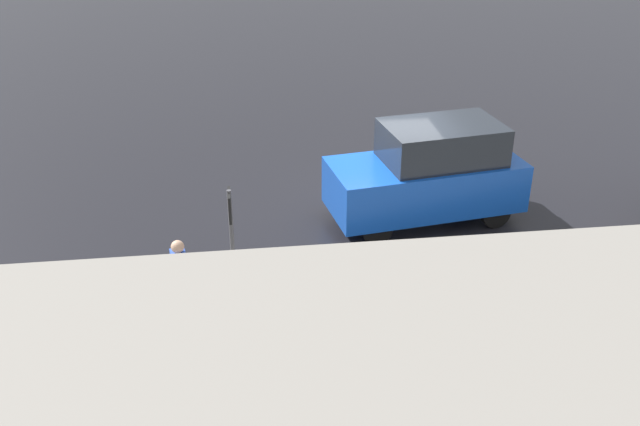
# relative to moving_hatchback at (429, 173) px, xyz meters

# --- Properties ---
(ground_plane) EXTENTS (60.00, 60.00, 0.00)m
(ground_plane) POSITION_rel_moving_hatchback_xyz_m (0.89, -0.36, -1.03)
(ground_plane) COLOR black
(kerb_strip) EXTENTS (24.00, 3.20, 0.04)m
(kerb_strip) POSITION_rel_moving_hatchback_xyz_m (0.89, 3.84, -1.01)
(kerb_strip) COLOR gray
(kerb_strip) RESTS_ON ground
(moving_hatchback) EXTENTS (4.11, 2.27, 2.06)m
(moving_hatchback) POSITION_rel_moving_hatchback_xyz_m (0.00, 0.00, 0.00)
(moving_hatchback) COLOR blue
(moving_hatchback) RESTS_ON ground
(fire_hydrant) EXTENTS (0.42, 0.31, 0.80)m
(fire_hydrant) POSITION_rel_moving_hatchback_xyz_m (3.82, 2.31, -0.63)
(fire_hydrant) COLOR red
(fire_hydrant) RESTS_ON ground
(pedestrian) EXTENTS (0.31, 0.56, 1.22)m
(pedestrian) POSITION_rel_moving_hatchback_xyz_m (4.92, 2.55, -0.34)
(pedestrian) COLOR blue
(pedestrian) RESTS_ON ground
(metal_railing) EXTENTS (8.63, 0.04, 1.05)m
(metal_railing) POSITION_rel_moving_hatchback_xyz_m (0.72, 5.10, -0.31)
(metal_railing) COLOR #B7BABF
(metal_railing) RESTS_ON ground
(sign_post) EXTENTS (0.07, 0.44, 2.40)m
(sign_post) POSITION_rel_moving_hatchback_xyz_m (4.02, 3.23, 0.55)
(sign_post) COLOR #4C4C51
(sign_post) RESTS_ON ground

